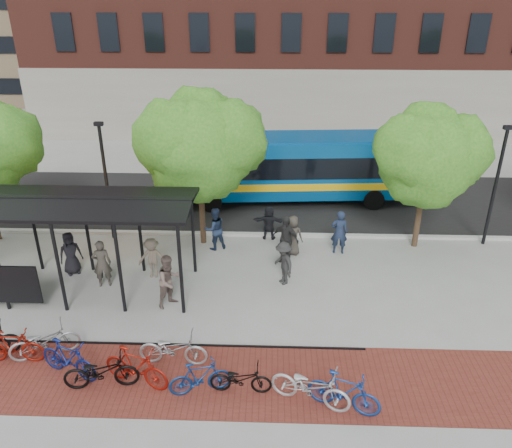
{
  "coord_description": "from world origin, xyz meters",
  "views": [
    {
      "loc": [
        -0.06,
        -15.71,
        9.9
      ],
      "look_at": [
        -0.69,
        1.83,
        1.6
      ],
      "focal_mm": 35.0,
      "sensor_mm": 36.0,
      "label": 1
    }
  ],
  "objects_px": {
    "bus": "(291,164)",
    "bike_3": "(68,359)",
    "bike_7": "(200,377)",
    "pedestrian_7": "(339,232)",
    "bike_5": "(136,367)",
    "pedestrian_8": "(169,281)",
    "bike_1": "(13,346)",
    "bike_8": "(241,379)",
    "bike_2": "(44,341)",
    "pedestrian_1": "(102,263)",
    "pedestrian_3": "(152,258)",
    "pedestrian_2": "(215,229)",
    "bike_11": "(344,392)",
    "lamp_post_right": "(496,183)",
    "pedestrian_9": "(283,263)",
    "tree_b": "(201,141)",
    "lamp_post_left": "(106,179)",
    "bike_10": "(311,386)",
    "pedestrian_4": "(285,239)",
    "tree_c": "(430,153)",
    "pedestrian_0": "(70,253)",
    "pedestrian_6": "(293,235)",
    "pedestrian_5": "(269,223)",
    "bus_shelter": "(35,212)",
    "bike_4": "(101,371)",
    "bike_6": "(173,349)"
  },
  "relations": [
    {
      "from": "bus",
      "to": "bike_3",
      "type": "bearing_deg",
      "value": -120.49
    },
    {
      "from": "bike_7",
      "to": "pedestrian_7",
      "type": "distance_m",
      "value": 9.3
    },
    {
      "from": "bike_5",
      "to": "pedestrian_8",
      "type": "height_order",
      "value": "pedestrian_8"
    },
    {
      "from": "bike_1",
      "to": "bike_8",
      "type": "xyz_separation_m",
      "value": [
        6.66,
        -0.96,
        -0.11
      ]
    },
    {
      "from": "bike_2",
      "to": "pedestrian_1",
      "type": "height_order",
      "value": "pedestrian_1"
    },
    {
      "from": "pedestrian_3",
      "to": "pedestrian_7",
      "type": "bearing_deg",
      "value": 16.39
    },
    {
      "from": "bike_3",
      "to": "pedestrian_8",
      "type": "bearing_deg",
      "value": -9.01
    },
    {
      "from": "pedestrian_7",
      "to": "bike_7",
      "type": "bearing_deg",
      "value": 62.45
    },
    {
      "from": "bike_5",
      "to": "bike_8",
      "type": "relative_size",
      "value": 1.2
    },
    {
      "from": "bike_3",
      "to": "pedestrian_2",
      "type": "relative_size",
      "value": 1.06
    },
    {
      "from": "bike_1",
      "to": "pedestrian_3",
      "type": "xyz_separation_m",
      "value": [
        2.98,
        4.88,
        0.26
      ]
    },
    {
      "from": "bus",
      "to": "bike_11",
      "type": "bearing_deg",
      "value": -90.15
    },
    {
      "from": "bike_1",
      "to": "bike_11",
      "type": "distance_m",
      "value": 9.46
    },
    {
      "from": "lamp_post_right",
      "to": "bike_1",
      "type": "relative_size",
      "value": 2.82
    },
    {
      "from": "bike_7",
      "to": "pedestrian_9",
      "type": "bearing_deg",
      "value": -37.66
    },
    {
      "from": "tree_b",
      "to": "lamp_post_left",
      "type": "height_order",
      "value": "tree_b"
    },
    {
      "from": "tree_b",
      "to": "bike_11",
      "type": "height_order",
      "value": "tree_b"
    },
    {
      "from": "lamp_post_right",
      "to": "bike_7",
      "type": "bearing_deg",
      "value": -140.17
    },
    {
      "from": "bike_10",
      "to": "pedestrian_4",
      "type": "relative_size",
      "value": 1.11
    },
    {
      "from": "bike_11",
      "to": "bike_2",
      "type": "bearing_deg",
      "value": 99.06
    },
    {
      "from": "tree_b",
      "to": "bike_10",
      "type": "height_order",
      "value": "tree_b"
    },
    {
      "from": "tree_c",
      "to": "bike_7",
      "type": "height_order",
      "value": "tree_c"
    },
    {
      "from": "bus",
      "to": "bike_10",
      "type": "relative_size",
      "value": 5.82
    },
    {
      "from": "bike_11",
      "to": "pedestrian_0",
      "type": "relative_size",
      "value": 1.14
    },
    {
      "from": "tree_c",
      "to": "bike_11",
      "type": "relative_size",
      "value": 3.06
    },
    {
      "from": "pedestrian_3",
      "to": "pedestrian_6",
      "type": "distance_m",
      "value": 5.67
    },
    {
      "from": "tree_c",
      "to": "bike_3",
      "type": "height_order",
      "value": "tree_c"
    },
    {
      "from": "bike_10",
      "to": "pedestrian_9",
      "type": "bearing_deg",
      "value": 26.67
    },
    {
      "from": "pedestrian_3",
      "to": "pedestrian_5",
      "type": "distance_m",
      "value": 5.47
    },
    {
      "from": "pedestrian_5",
      "to": "pedestrian_6",
      "type": "distance_m",
      "value": 1.67
    },
    {
      "from": "bus_shelter",
      "to": "pedestrian_7",
      "type": "relative_size",
      "value": 5.64
    },
    {
      "from": "bike_2",
      "to": "bike_8",
      "type": "bearing_deg",
      "value": -125.74
    },
    {
      "from": "bike_7",
      "to": "pedestrian_0",
      "type": "xyz_separation_m",
      "value": [
        -5.75,
        6.09,
        0.34
      ]
    },
    {
      "from": "lamp_post_right",
      "to": "tree_c",
      "type": "bearing_deg",
      "value": -175.09
    },
    {
      "from": "bike_1",
      "to": "bike_4",
      "type": "height_order",
      "value": "bike_1"
    },
    {
      "from": "bike_6",
      "to": "pedestrian_0",
      "type": "height_order",
      "value": "pedestrian_0"
    },
    {
      "from": "pedestrian_5",
      "to": "pedestrian_0",
      "type": "bearing_deg",
      "value": 27.12
    },
    {
      "from": "bike_6",
      "to": "pedestrian_8",
      "type": "bearing_deg",
      "value": 15.14
    },
    {
      "from": "bike_10",
      "to": "pedestrian_0",
      "type": "distance_m",
      "value": 10.76
    },
    {
      "from": "bike_7",
      "to": "pedestrian_1",
      "type": "relative_size",
      "value": 0.93
    },
    {
      "from": "bike_6",
      "to": "pedestrian_9",
      "type": "distance_m",
      "value": 5.55
    },
    {
      "from": "bike_4",
      "to": "bus_shelter",
      "type": "bearing_deg",
      "value": 27.36
    },
    {
      "from": "bike_8",
      "to": "pedestrian_3",
      "type": "relative_size",
      "value": 1.04
    },
    {
      "from": "lamp_post_left",
      "to": "pedestrian_2",
      "type": "bearing_deg",
      "value": -10.55
    },
    {
      "from": "bike_11",
      "to": "pedestrian_2",
      "type": "distance_m",
      "value": 9.72
    },
    {
      "from": "bike_10",
      "to": "pedestrian_1",
      "type": "height_order",
      "value": "pedestrian_1"
    },
    {
      "from": "bike_11",
      "to": "pedestrian_9",
      "type": "relative_size",
      "value": 1.15
    },
    {
      "from": "bike_1",
      "to": "bike_2",
      "type": "bearing_deg",
      "value": -70.29
    },
    {
      "from": "pedestrian_2",
      "to": "bike_3",
      "type": "bearing_deg",
      "value": 42.0
    },
    {
      "from": "pedestrian_6",
      "to": "pedestrian_8",
      "type": "height_order",
      "value": "pedestrian_8"
    }
  ]
}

